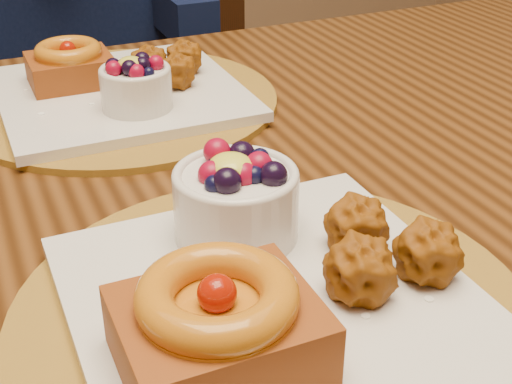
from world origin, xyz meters
TOP-DOWN VIEW (x-y plane):
  - dining_table at (0.01, 0.06)m, footprint 1.60×0.90m
  - place_setting_near at (0.01, -0.15)m, footprint 0.38×0.38m
  - place_setting_far at (0.01, 0.28)m, footprint 0.38×0.38m
  - chair_far at (0.15, 0.76)m, footprint 0.57×0.57m

SIDE VIEW (x-z plane):
  - chair_far at x=0.15m, z-range 0.05..1.02m
  - dining_table at x=0.01m, z-range 0.30..1.06m
  - place_setting_far at x=0.01m, z-range 0.74..0.82m
  - place_setting_near at x=0.01m, z-range 0.74..0.83m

